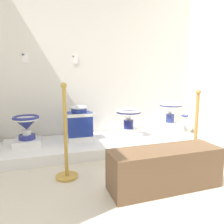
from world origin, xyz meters
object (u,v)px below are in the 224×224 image
(antique_toilet_squat_floral, at_px, (170,109))
(museum_bench, at_px, (165,168))
(antique_toilet_rightmost, at_px, (79,121))
(antique_toilet_leftmost, at_px, (129,117))
(plinth_block_central_ornate, at_px, (27,142))
(antique_toilet_central_ornate, at_px, (26,124))
(plinth_block_rightmost, at_px, (80,137))
(decorative_vase_spare, at_px, (184,126))
(stanchion_post_near_right, at_px, (195,142))
(info_placard_first, at_px, (25,58))
(stanchion_post_near_left, at_px, (66,149))
(plinth_block_leftmost, at_px, (128,134))
(info_placard_second, at_px, (75,59))
(plinth_block_squat_floral, at_px, (170,129))

(antique_toilet_squat_floral, xyz_separation_m, museum_bench, (-0.96, -1.37, -0.36))
(antique_toilet_rightmost, height_order, antique_toilet_leftmost, antique_toilet_rightmost)
(plinth_block_central_ornate, xyz_separation_m, antique_toilet_central_ornate, (0.00, 0.00, 0.27))
(plinth_block_rightmost, bearing_deg, antique_toilet_rightmost, 0.00)
(decorative_vase_spare, relative_size, stanchion_post_near_right, 0.41)
(antique_toilet_central_ornate, xyz_separation_m, antique_toilet_leftmost, (1.55, 0.01, 0.01))
(info_placard_first, bearing_deg, stanchion_post_near_left, -72.16)
(plinth_block_leftmost, xyz_separation_m, antique_toilet_squat_floral, (0.75, -0.05, 0.39))
(plinth_block_rightmost, bearing_deg, info_placard_first, 151.41)
(plinth_block_leftmost, relative_size, info_placard_second, 2.69)
(plinth_block_leftmost, relative_size, antique_toilet_leftmost, 0.93)
(plinth_block_central_ornate, distance_m, plinth_block_rightmost, 0.76)
(info_placard_first, bearing_deg, antique_toilet_squat_floral, -12.57)
(antique_toilet_leftmost, height_order, museum_bench, antique_toilet_leftmost)
(antique_toilet_squat_floral, distance_m, info_placard_second, 1.82)
(antique_toilet_rightmost, height_order, antique_toilet_squat_floral, antique_toilet_squat_floral)
(decorative_vase_spare, distance_m, stanchion_post_near_right, 1.52)
(antique_toilet_leftmost, distance_m, decorative_vase_spare, 1.30)
(antique_toilet_rightmost, relative_size, stanchion_post_near_right, 0.48)
(stanchion_post_near_left, bearing_deg, antique_toilet_central_ornate, 116.73)
(antique_toilet_central_ornate, relative_size, plinth_block_rightmost, 0.97)
(antique_toilet_central_ornate, xyz_separation_m, museum_bench, (1.35, -1.41, -0.26))
(plinth_block_rightmost, relative_size, stanchion_post_near_right, 0.39)
(plinth_block_central_ornate, xyz_separation_m, museum_bench, (1.35, -1.41, 0.02))
(antique_toilet_central_ornate, bearing_deg, plinth_block_leftmost, 0.25)
(plinth_block_central_ornate, distance_m, info_placard_first, 1.30)
(info_placard_first, xyz_separation_m, stanchion_post_near_right, (1.98, -1.53, -1.09))
(plinth_block_central_ornate, distance_m, stanchion_post_near_right, 2.26)
(antique_toilet_central_ornate, distance_m, plinth_block_rightmost, 0.81)
(plinth_block_leftmost, bearing_deg, plinth_block_rightmost, 175.92)
(plinth_block_central_ornate, height_order, plinth_block_leftmost, plinth_block_central_ornate)
(plinth_block_squat_floral, xyz_separation_m, info_placard_second, (-1.53, 0.51, 1.19))
(plinth_block_rightmost, xyz_separation_m, antique_toilet_rightmost, (0.00, 0.00, 0.26))
(antique_toilet_rightmost, bearing_deg, stanchion_post_near_right, -42.14)
(stanchion_post_near_left, height_order, stanchion_post_near_right, stanchion_post_near_left)
(plinth_block_rightmost, bearing_deg, plinth_block_central_ornate, -175.16)
(plinth_block_leftmost, bearing_deg, stanchion_post_near_right, -67.43)
(plinth_block_rightmost, bearing_deg, info_placard_second, 86.48)
(stanchion_post_near_right, bearing_deg, antique_toilet_leftmost, 112.57)
(plinth_block_central_ornate, bearing_deg, decorative_vase_spare, 4.39)
(antique_toilet_rightmost, relative_size, info_placard_second, 3.18)
(museum_bench, bearing_deg, plinth_block_central_ornate, 133.70)
(plinth_block_leftmost, relative_size, antique_toilet_squat_floral, 1.00)
(antique_toilet_squat_floral, bearing_deg, antique_toilet_rightmost, 176.07)
(antique_toilet_squat_floral, relative_size, decorative_vase_spare, 0.98)
(antique_toilet_rightmost, relative_size, decorative_vase_spare, 1.16)
(antique_toilet_leftmost, distance_m, stanchion_post_near_left, 1.43)
(antique_toilet_central_ornate, height_order, antique_toilet_squat_floral, antique_toilet_squat_floral)
(museum_bench, bearing_deg, plinth_block_rightmost, 111.94)
(plinth_block_leftmost, bearing_deg, antique_toilet_leftmost, 90.00)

